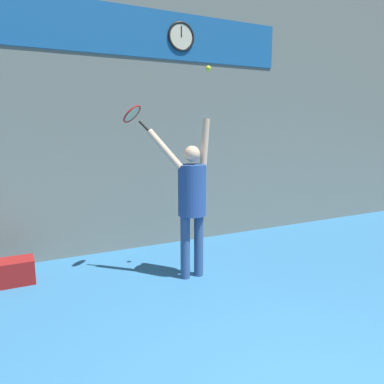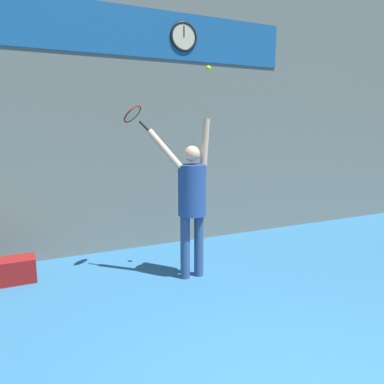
{
  "view_description": "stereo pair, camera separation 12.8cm",
  "coord_description": "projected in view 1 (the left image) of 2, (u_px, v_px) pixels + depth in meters",
  "views": [
    {
      "loc": [
        -1.82,
        -1.35,
        2.05
      ],
      "look_at": [
        0.41,
        3.06,
        1.2
      ],
      "focal_mm": 35.0,
      "sensor_mm": 36.0,
      "label": 1
    },
    {
      "loc": [
        -1.71,
        -1.41,
        2.05
      ],
      "look_at": [
        0.41,
        3.06,
        1.2
      ],
      "focal_mm": 35.0,
      "sensor_mm": 36.0,
      "label": 2
    }
  ],
  "objects": [
    {
      "name": "tennis_player",
      "position": [
        192.0,
        196.0,
        5.03
      ],
      "size": [
        0.82,
        0.51,
        2.17
      ],
      "color": "#2D4C7F",
      "rests_on": "ground_plane"
    },
    {
      "name": "back_wall",
      "position": [
        124.0,
        100.0,
        6.05
      ],
      "size": [
        18.0,
        0.1,
        5.0
      ],
      "color": "slate",
      "rests_on": "ground_plane"
    },
    {
      "name": "tennis_ball",
      "position": [
        208.0,
        68.0,
        4.79
      ],
      "size": [
        0.07,
        0.07,
        0.07
      ],
      "color": "#CCDB2D"
    },
    {
      "name": "tennis_racket",
      "position": [
        133.0,
        115.0,
        4.93
      ],
      "size": [
        0.37,
        0.37,
        0.35
      ],
      "color": "black"
    },
    {
      "name": "equipment_bag",
      "position": [
        4.0,
        273.0,
        4.92
      ],
      "size": [
        0.75,
        0.36,
        0.32
      ],
      "color": "maroon",
      "rests_on": "ground_plane"
    },
    {
      "name": "sponsor_banner",
      "position": [
        123.0,
        30.0,
        5.82
      ],
      "size": [
        5.79,
        0.02,
        0.75
      ],
      "color": "#195B9E"
    },
    {
      "name": "scoreboard_clock",
      "position": [
        181.0,
        37.0,
        6.24
      ],
      "size": [
        0.49,
        0.04,
        0.49
      ],
      "color": "beige"
    }
  ]
}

